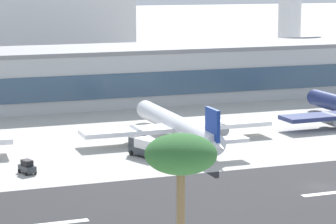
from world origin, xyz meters
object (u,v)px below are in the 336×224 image
Objects in this scene: airliner_navy_tail_gate_1 at (179,127)px; palm_tree_2 at (181,159)px; service_box_truck_0 at (144,147)px; service_baggage_tug_2 at (27,167)px; terminal_building at (104,75)px.

airliner_navy_tail_gate_1 is 75.23m from palm_tree_2.
service_box_truck_0 is at bearing 74.97° from palm_tree_2.
service_box_truck_0 is 1.82× the size of service_baggage_tug_2.
palm_tree_2 is (4.80, -55.69, 13.78)m from service_baggage_tug_2.
service_box_truck_0 is at bearing 132.68° from airliner_navy_tail_gate_1.
terminal_building is 69.14m from service_baggage_tug_2.
airliner_navy_tail_gate_1 is 13.70m from service_box_truck_0.
terminal_building is at bearing -44.40° from service_baggage_tug_2.
terminal_building reaches higher than service_baggage_tug_2.
terminal_building is 58.65m from service_box_truck_0.
palm_tree_2 is at bearing 142.06° from service_box_truck_0.
airliner_navy_tail_gate_1 is at bearing -69.83° from service_box_truck_0.
terminal_building is 5.20× the size of airliner_navy_tail_gate_1.
airliner_navy_tail_gate_1 is 6.59× the size of service_box_truck_0.
terminal_building is 34.26× the size of service_box_truck_0.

